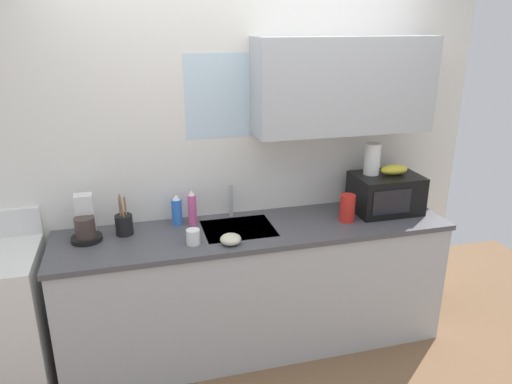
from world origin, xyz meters
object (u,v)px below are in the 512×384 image
(banana_bunch, at_px, (394,170))
(dish_soap_bottle_blue, at_px, (177,210))
(mug_white, at_px, (193,237))
(utensil_crock, at_px, (124,224))
(microwave, at_px, (386,193))
(paper_towel_roll, at_px, (372,159))
(coffee_maker, at_px, (85,223))
(small_bowl, at_px, (231,239))
(cereal_canister, at_px, (347,208))
(dish_soap_bottle_pink, at_px, (192,208))

(banana_bunch, height_order, dish_soap_bottle_blue, banana_bunch)
(mug_white, xyz_separation_m, utensil_crock, (-0.40, 0.26, 0.02))
(microwave, distance_m, banana_bunch, 0.18)
(banana_bunch, xyz_separation_m, utensil_crock, (-1.86, 0.07, -0.24))
(microwave, xyz_separation_m, utensil_crock, (-1.81, 0.07, -0.07))
(paper_towel_roll, height_order, utensil_crock, paper_towel_roll)
(coffee_maker, bearing_deg, small_bowl, -19.87)
(utensil_crock, bearing_deg, dish_soap_bottle_blue, 12.43)
(paper_towel_roll, xyz_separation_m, cereal_canister, (-0.24, -0.15, -0.29))
(utensil_crock, bearing_deg, banana_bunch, -2.15)
(dish_soap_bottle_blue, bearing_deg, cereal_canister, -12.34)
(microwave, bearing_deg, utensil_crock, 177.74)
(coffee_maker, xyz_separation_m, cereal_canister, (1.70, -0.16, -0.01))
(small_bowl, bearing_deg, utensil_crock, 152.83)
(small_bowl, bearing_deg, dish_soap_bottle_pink, 116.32)
(coffee_maker, bearing_deg, cereal_canister, -5.33)
(paper_towel_roll, height_order, small_bowl, paper_towel_roll)
(utensil_crock, bearing_deg, microwave, -2.26)
(banana_bunch, relative_size, coffee_maker, 0.71)
(paper_towel_roll, height_order, dish_soap_bottle_pink, paper_towel_roll)
(microwave, distance_m, paper_towel_roll, 0.27)
(mug_white, distance_m, utensil_crock, 0.48)
(dish_soap_bottle_pink, relative_size, small_bowl, 1.87)
(cereal_canister, bearing_deg, small_bowl, -169.91)
(banana_bunch, xyz_separation_m, dish_soap_bottle_blue, (-1.51, 0.15, -0.21))
(utensil_crock, height_order, small_bowl, utensil_crock)
(cereal_canister, xyz_separation_m, mug_white, (-1.06, -0.09, -0.05))
(dish_soap_bottle_blue, bearing_deg, microwave, -5.75)
(microwave, height_order, small_bowl, microwave)
(coffee_maker, height_order, small_bowl, coffee_maker)
(banana_bunch, xyz_separation_m, dish_soap_bottle_pink, (-1.41, 0.11, -0.19))
(banana_bunch, distance_m, cereal_canister, 0.45)
(paper_towel_roll, distance_m, mug_white, 1.37)
(paper_towel_roll, relative_size, cereal_canister, 1.17)
(paper_towel_roll, bearing_deg, dish_soap_bottle_blue, 175.99)
(microwave, relative_size, small_bowl, 3.54)
(banana_bunch, height_order, small_bowl, banana_bunch)
(paper_towel_roll, relative_size, small_bowl, 1.69)
(dish_soap_bottle_pink, bearing_deg, coffee_maker, -175.29)
(paper_towel_roll, xyz_separation_m, dish_soap_bottle_blue, (-1.36, 0.10, -0.28))
(coffee_maker, height_order, dish_soap_bottle_pink, coffee_maker)
(microwave, bearing_deg, coffee_maker, 178.31)
(utensil_crock, bearing_deg, paper_towel_roll, -0.66)
(paper_towel_roll, relative_size, dish_soap_bottle_pink, 0.91)
(mug_white, height_order, utensil_crock, utensil_crock)
(coffee_maker, distance_m, dish_soap_bottle_pink, 0.68)
(microwave, height_order, paper_towel_roll, paper_towel_roll)
(paper_towel_roll, bearing_deg, microwave, -27.38)
(dish_soap_bottle_pink, relative_size, mug_white, 2.55)
(microwave, distance_m, coffee_maker, 2.04)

